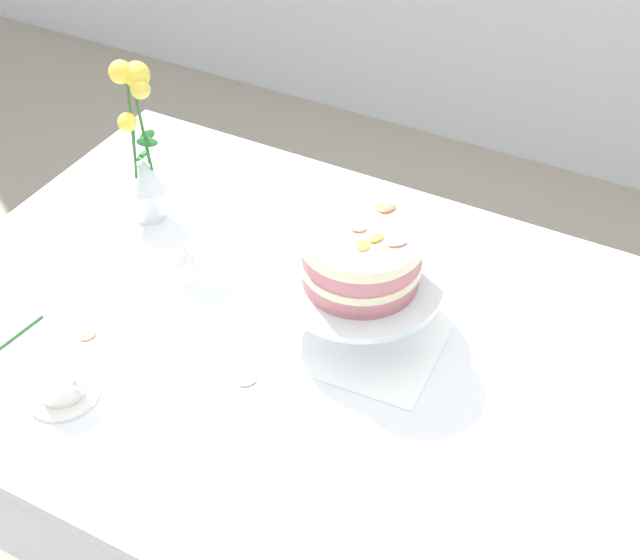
{
  "coord_description": "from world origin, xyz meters",
  "views": [
    {
      "loc": [
        0.58,
        -0.99,
        1.86
      ],
      "look_at": [
        0.03,
        0.02,
        0.86
      ],
      "focal_mm": 50.66,
      "sensor_mm": 36.0,
      "label": 1
    }
  ],
  "objects_px": {
    "layer_cake": "(361,256)",
    "dining_table": "(293,373)",
    "cake_stand": "(360,288)",
    "teacup": "(61,385)",
    "flower_vase": "(142,157)"
  },
  "relations": [
    {
      "from": "layer_cake",
      "to": "dining_table",
      "type": "bearing_deg",
      "value": -132.21
    },
    {
      "from": "cake_stand",
      "to": "layer_cake",
      "type": "distance_m",
      "value": 0.07
    },
    {
      "from": "dining_table",
      "to": "teacup",
      "type": "distance_m",
      "value": 0.41
    },
    {
      "from": "dining_table",
      "to": "cake_stand",
      "type": "bearing_deg",
      "value": 47.8
    },
    {
      "from": "cake_stand",
      "to": "layer_cake",
      "type": "height_order",
      "value": "layer_cake"
    },
    {
      "from": "flower_vase",
      "to": "teacup",
      "type": "relative_size",
      "value": 2.86
    },
    {
      "from": "dining_table",
      "to": "cake_stand",
      "type": "xyz_separation_m",
      "value": [
        0.08,
        0.09,
        0.17
      ]
    },
    {
      "from": "dining_table",
      "to": "teacup",
      "type": "bearing_deg",
      "value": -132.37
    },
    {
      "from": "teacup",
      "to": "flower_vase",
      "type": "bearing_deg",
      "value": 109.53
    },
    {
      "from": "cake_stand",
      "to": "layer_cake",
      "type": "relative_size",
      "value": 1.37
    },
    {
      "from": "layer_cake",
      "to": "cake_stand",
      "type": "bearing_deg",
      "value": -141.06
    },
    {
      "from": "cake_stand",
      "to": "flower_vase",
      "type": "relative_size",
      "value": 0.84
    },
    {
      "from": "dining_table",
      "to": "teacup",
      "type": "xyz_separation_m",
      "value": [
        -0.27,
        -0.29,
        0.12
      ]
    },
    {
      "from": "teacup",
      "to": "layer_cake",
      "type": "bearing_deg",
      "value": 47.67
    },
    {
      "from": "cake_stand",
      "to": "teacup",
      "type": "distance_m",
      "value": 0.53
    }
  ]
}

